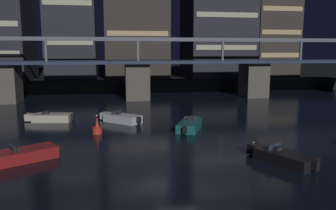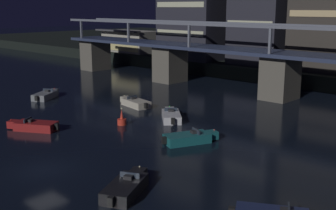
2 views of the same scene
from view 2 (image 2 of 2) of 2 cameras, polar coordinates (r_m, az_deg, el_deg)
ground_plane at (r=32.64m, az=-16.11°, el=-8.30°), size 400.00×400.00×0.00m
river_bridge at (r=55.88m, az=14.74°, el=4.77°), size 82.43×6.40×9.38m
waterfront_pavilion at (r=91.62m, az=-5.05°, el=8.46°), size 12.40×7.40×4.70m
speedboat_near_left at (r=37.32m, az=2.86°, el=-4.42°), size 3.23×5.02×1.16m
speedboat_near_center at (r=57.35m, az=-15.94°, el=1.26°), size 3.69×4.84×1.16m
speedboat_near_right at (r=42.99m, az=-17.39°, el=-2.66°), size 4.85×3.64×1.16m
speedboat_mid_center at (r=27.71m, az=-5.57°, el=-10.80°), size 3.42×4.94×1.16m
speedboat_mid_right at (r=44.67m, az=0.42°, el=-1.48°), size 4.48×4.29×1.16m
speedboat_far_left at (r=50.94m, az=-4.42°, el=0.30°), size 5.23×2.45×1.16m
channel_buoy at (r=43.05m, az=-6.17°, el=-2.02°), size 0.90×0.90×1.76m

